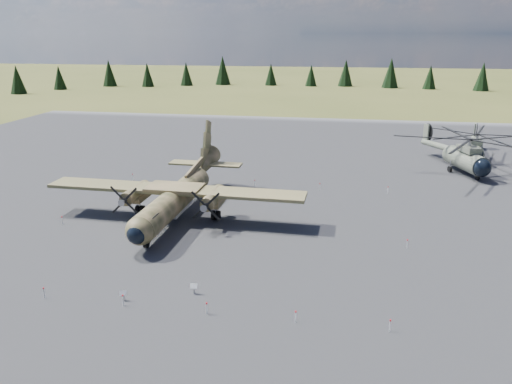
# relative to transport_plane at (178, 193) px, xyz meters

# --- Properties ---
(ground) EXTENTS (500.00, 500.00, 0.00)m
(ground) POSITION_rel_transport_plane_xyz_m (5.93, -4.50, -2.51)
(ground) COLOR brown
(ground) RESTS_ON ground
(apron) EXTENTS (120.00, 120.00, 0.04)m
(apron) POSITION_rel_transport_plane_xyz_m (5.93, 5.50, -2.51)
(apron) COLOR #5E5E63
(apron) RESTS_ON ground
(transport_plane) EXTENTS (26.46, 24.07, 8.74)m
(transport_plane) POSITION_rel_transport_plane_xyz_m (0.00, 0.00, 0.00)
(transport_plane) COLOR #38391F
(transport_plane) RESTS_ON ground
(helicopter_near) EXTENTS (24.63, 24.95, 4.93)m
(helicopter_near) POSITION_rel_transport_plane_xyz_m (32.65, 22.12, 0.99)
(helicopter_near) COLOR #69695C
(helicopter_near) RESTS_ON ground
(helicopter_mid) EXTENTS (19.68, 20.96, 4.26)m
(helicopter_mid) POSITION_rel_transport_plane_xyz_m (35.67, 29.60, 0.51)
(helicopter_mid) COLOR #69695C
(helicopter_mid) RESTS_ON ground
(info_placard_left) EXTENTS (0.51, 0.33, 0.74)m
(info_placard_left) POSITION_rel_transport_plane_xyz_m (1.62, -17.30, -2.02)
(info_placard_left) COLOR gray
(info_placard_left) RESTS_ON ground
(info_placard_right) EXTENTS (0.53, 0.26, 0.80)m
(info_placard_right) POSITION_rel_transport_plane_xyz_m (6.27, -15.51, -1.98)
(info_placard_right) COLOR gray
(info_placard_right) RESTS_ON ground
(barrier_fence) EXTENTS (33.12, 29.62, 0.85)m
(barrier_fence) POSITION_rel_transport_plane_xyz_m (5.47, -4.58, -2.00)
(barrier_fence) COLOR white
(barrier_fence) RESTS_ON ground
(treeline) EXTENTS (297.25, 298.66, 10.86)m
(treeline) POSITION_rel_transport_plane_xyz_m (10.63, -6.74, 2.21)
(treeline) COLOR black
(treeline) RESTS_ON ground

